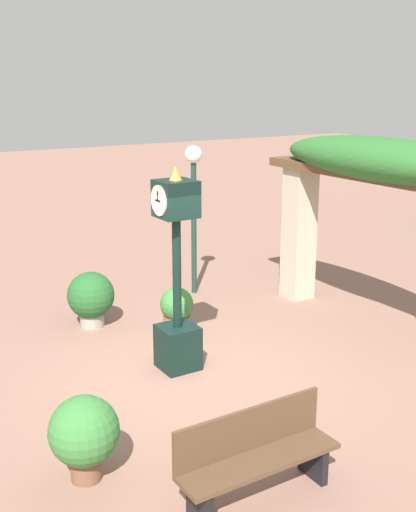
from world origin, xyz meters
TOP-DOWN VIEW (x-y plane):
  - ground_plane at (0.00, 0.00)m, footprint 60.00×60.00m
  - pedestal_clock at (-0.37, -0.07)m, footprint 0.52×0.54m
  - pergola at (0.00, 3.35)m, footprint 4.86×1.07m
  - potted_plant_near_left at (-2.52, -0.50)m, footprint 0.78×0.78m
  - potted_plant_near_right at (1.43, -2.15)m, footprint 0.72×0.72m
  - potted_plant_far_left at (-1.51, 0.55)m, footprint 0.54×0.54m
  - park_bench at (2.56, -0.83)m, footprint 0.42×1.69m
  - lamp_post at (-3.12, 1.83)m, footprint 0.33×0.33m

SIDE VIEW (x-z plane):
  - ground_plane at x=0.00m, z-range 0.00..0.00m
  - potted_plant_far_left at x=-1.51m, z-range 0.02..0.78m
  - park_bench at x=2.56m, z-range 0.00..0.89m
  - potted_plant_near_left at x=-2.52m, z-range 0.04..0.97m
  - potted_plant_near_right at x=1.43m, z-range 0.07..0.98m
  - pedestal_clock at x=-0.37m, z-range -0.16..2.70m
  - lamp_post at x=-3.12m, z-range 0.66..3.46m
  - pergola at x=0.00m, z-range 0.83..3.94m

